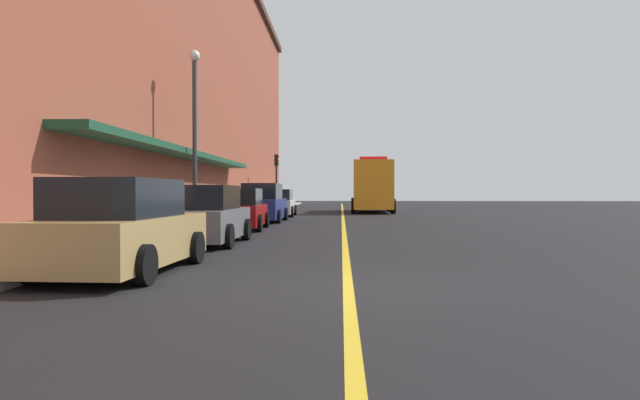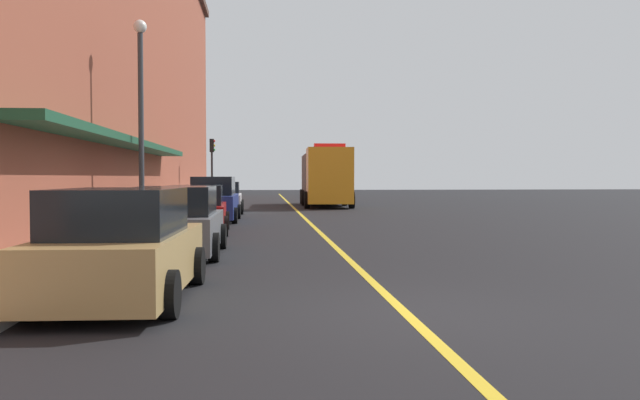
% 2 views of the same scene
% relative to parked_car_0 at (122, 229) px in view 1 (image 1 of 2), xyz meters
% --- Properties ---
extents(ground_plane, '(112.00, 112.00, 0.00)m').
position_rel_parked_car_0_xyz_m(ground_plane, '(3.99, 23.84, -0.78)').
color(ground_plane, black).
extents(sidewalk_left, '(2.40, 70.00, 0.15)m').
position_rel_parked_car_0_xyz_m(sidewalk_left, '(-2.21, 23.84, -0.71)').
color(sidewalk_left, '#ADA8A0').
rests_on(sidewalk_left, ground).
extents(lane_center_stripe, '(0.16, 70.00, 0.01)m').
position_rel_parked_car_0_xyz_m(lane_center_stripe, '(3.99, 23.84, -0.78)').
color(lane_center_stripe, gold).
rests_on(lane_center_stripe, ground).
extents(brick_building_left, '(11.35, 64.00, 18.31)m').
position_rel_parked_car_0_xyz_m(brick_building_left, '(-8.50, 22.83, 8.38)').
color(brick_building_left, brown).
rests_on(brick_building_left, ground).
extents(parked_car_0, '(2.15, 4.33, 1.67)m').
position_rel_parked_car_0_xyz_m(parked_car_0, '(0.00, 0.00, 0.00)').
color(parked_car_0, '#A5844C').
rests_on(parked_car_0, ground).
extents(parked_car_1, '(2.13, 4.14, 1.62)m').
position_rel_parked_car_0_xyz_m(parked_car_1, '(0.10, 5.42, -0.02)').
color(parked_car_1, '#595B60').
rests_on(parked_car_1, ground).
extents(parked_car_2, '(2.22, 4.28, 1.57)m').
position_rel_parked_car_0_xyz_m(parked_car_2, '(-0.05, 11.28, -0.04)').
color(parked_car_2, maroon).
rests_on(parked_car_2, ground).
extents(parked_car_3, '(2.07, 4.62, 1.85)m').
position_rel_parked_car_0_xyz_m(parked_car_3, '(0.12, 16.87, 0.08)').
color(parked_car_3, navy).
rests_on(parked_car_3, ground).
extents(parked_car_4, '(2.16, 4.52, 1.59)m').
position_rel_parked_car_0_xyz_m(parked_car_4, '(0.10, 22.95, -0.03)').
color(parked_car_4, silver).
rests_on(parked_car_4, ground).
extents(utility_truck, '(3.07, 8.84, 3.76)m').
position_rel_parked_car_0_xyz_m(utility_truck, '(6.08, 30.08, 1.01)').
color(utility_truck, orange).
rests_on(utility_truck, ground).
extents(parking_meter_0, '(0.14, 0.18, 1.33)m').
position_rel_parked_car_0_xyz_m(parking_meter_0, '(-1.36, 10.74, 0.28)').
color(parking_meter_0, '#4C4C51').
rests_on(parking_meter_0, sidewalk_left).
extents(parking_meter_1, '(0.14, 0.18, 1.33)m').
position_rel_parked_car_0_xyz_m(parking_meter_1, '(-1.36, 20.26, 0.28)').
color(parking_meter_1, '#4C4C51').
rests_on(parking_meter_1, sidewalk_left).
extents(street_lamp_left, '(0.44, 0.44, 6.94)m').
position_rel_parked_car_0_xyz_m(street_lamp_left, '(-1.96, 12.25, 3.62)').
color(street_lamp_left, '#33383D').
rests_on(street_lamp_left, sidewalk_left).
extents(traffic_light_near, '(0.38, 0.36, 4.30)m').
position_rel_parked_car_0_xyz_m(traffic_light_near, '(-1.30, 34.55, 2.37)').
color(traffic_light_near, '#232326').
rests_on(traffic_light_near, sidewalk_left).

